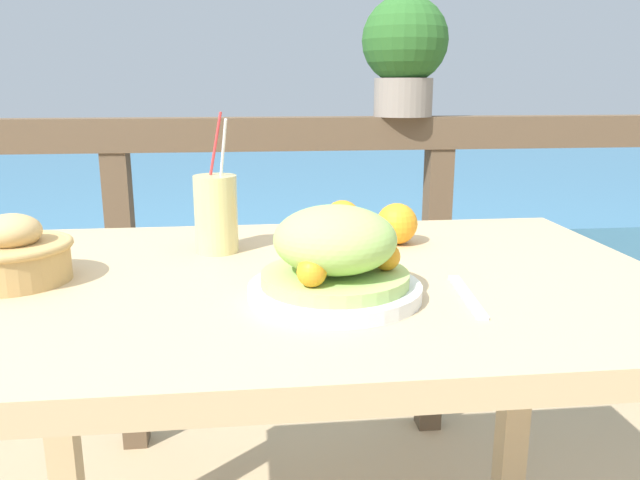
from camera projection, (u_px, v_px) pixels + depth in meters
The scene contains 10 objects.
patio_table at pixel (310, 338), 1.02m from camera, with size 1.15×0.76×0.77m.
railing_fence at pixel (283, 213), 1.79m from camera, with size 2.80×0.08×0.98m.
sea_backdrop at pixel (264, 205), 4.30m from camera, with size 12.00×4.00×0.52m.
salad_plate at pixel (335, 259), 0.88m from camera, with size 0.25×0.25×0.13m.
drink_glass at pixel (216, 214), 1.12m from camera, with size 0.08×0.08×0.25m.
bread_basket at pixel (13, 255), 0.95m from camera, with size 0.18×0.18×0.11m.
potted_plant at pixel (405, 50), 1.71m from camera, with size 0.24×0.24×0.32m.
knife at pixel (467, 296), 0.89m from camera, with size 0.04×0.18×0.00m.
orange_near_basket at pixel (342, 219), 1.24m from camera, with size 0.07×0.07×0.07m.
orange_near_glass at pixel (397, 224), 1.18m from camera, with size 0.08×0.08×0.08m.
Camera 1 is at (-0.09, -0.95, 1.06)m, focal length 35.00 mm.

